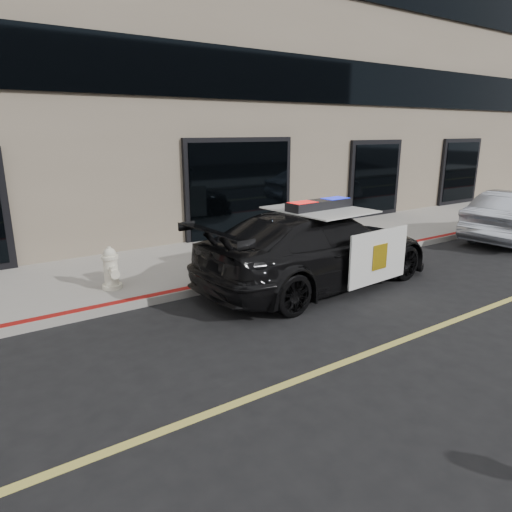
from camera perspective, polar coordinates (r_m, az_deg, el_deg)
ground at (r=9.29m, az=27.50°, el=-5.58°), size 120.00×120.00×0.00m
sidewalk_n at (r=12.45m, az=6.14°, el=1.49°), size 60.00×3.50×0.15m
building_n at (r=16.71m, az=-6.11°, el=25.49°), size 60.00×7.00×12.00m
police_car at (r=9.25m, az=7.74°, el=1.06°), size 2.90×5.61×1.74m
fire_hydrant at (r=9.01m, az=-17.67°, el=-1.58°), size 0.37×0.51×0.81m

